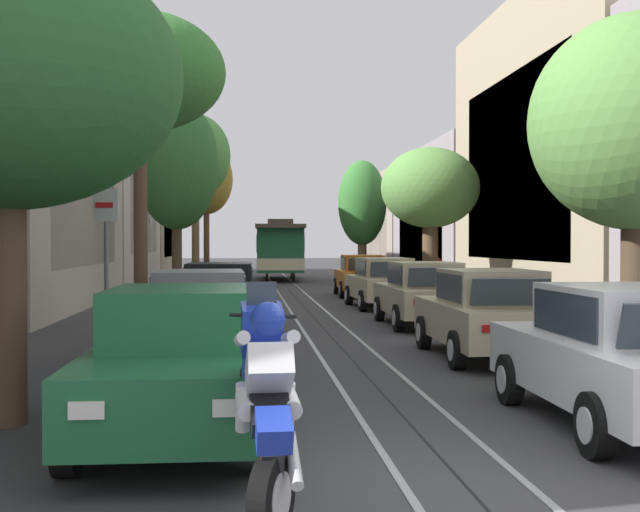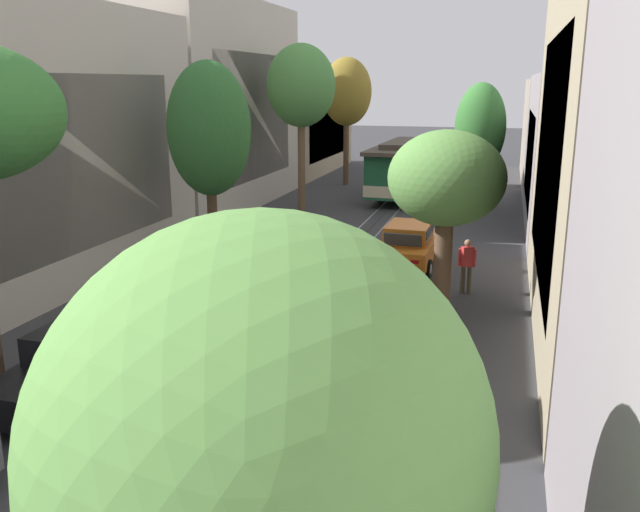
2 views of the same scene
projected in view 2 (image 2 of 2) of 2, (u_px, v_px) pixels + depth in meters
name	position (u px, v px, depth m)	size (l,w,h in m)	color
ground_plane	(327.00, 273.00, 23.22)	(160.00, 160.00, 0.00)	#38383A
trolley_track_rails	(352.00, 247.00, 26.78)	(1.14, 66.22, 0.01)	gray
building_facade_left	(121.00, 132.00, 26.63)	(5.62, 57.92, 10.46)	#BCAD93
building_facade_right	(611.00, 156.00, 22.88)	(5.33, 57.92, 10.07)	gray
parked_car_black_mid_left	(82.00, 362.00, 13.87)	(2.05, 4.38, 1.58)	black
parked_car_beige_mid_right	(322.00, 375.00, 13.26)	(2.02, 4.37, 1.58)	#C1B28E
parked_car_beige_fourth_right	(374.00, 291.00, 18.56)	(2.10, 4.40, 1.58)	#C1B28E
parked_car_orange_fifth_right	(409.00, 245.00, 23.89)	(2.08, 4.40, 1.58)	orange
street_tree_kerb_left_mid	(209.00, 130.00, 23.25)	(2.98, 2.66, 7.18)	#4C3826
street_tree_kerb_left_fourth	(301.00, 87.00, 32.99)	(3.41, 3.32, 8.30)	brown
street_tree_kerb_left_far	(347.00, 93.00, 41.80)	(3.15, 2.54, 7.96)	brown
street_tree_kerb_right_near	(263.00, 445.00, 4.84)	(3.33, 3.38, 5.61)	#4C3826
street_tree_kerb_right_second	(446.00, 181.00, 18.41)	(3.26, 2.88, 5.20)	brown
street_tree_kerb_right_mid	(480.00, 129.00, 34.19)	(2.59, 2.43, 6.44)	brown
cable_car_trolley	(400.00, 170.00, 37.56)	(2.82, 9.17, 3.28)	#1E5B38
pedestrian_on_left_pavement	(467.00, 263.00, 20.78)	(0.55, 0.37, 1.73)	#4C4233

